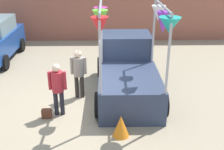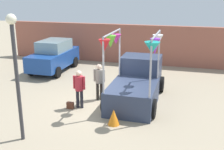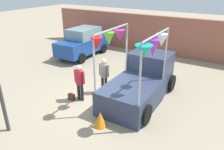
# 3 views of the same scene
# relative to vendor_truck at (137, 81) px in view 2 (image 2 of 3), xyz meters

# --- Properties ---
(ground_plane) EXTENTS (60.00, 60.00, 0.00)m
(ground_plane) POSITION_rel_vendor_truck_xyz_m (-1.36, -1.10, -0.86)
(ground_plane) COLOR gray
(vendor_truck) EXTENTS (2.43, 4.17, 3.16)m
(vendor_truck) POSITION_rel_vendor_truck_xyz_m (0.00, 0.00, 0.00)
(vendor_truck) COLOR #2D3851
(vendor_truck) RESTS_ON ground
(parked_car) EXTENTS (1.88, 4.00, 1.88)m
(parked_car) POSITION_rel_vendor_truck_xyz_m (-5.78, 3.34, 0.08)
(parked_car) COLOR navy
(parked_car) RESTS_ON ground
(person_customer) EXTENTS (0.53, 0.34, 1.62)m
(person_customer) POSITION_rel_vendor_truck_xyz_m (-2.13, -1.58, 0.11)
(person_customer) COLOR black
(person_customer) RESTS_ON ground
(person_vendor) EXTENTS (0.53, 0.34, 1.66)m
(person_vendor) POSITION_rel_vendor_truck_xyz_m (-1.62, -0.48, 0.13)
(person_vendor) COLOR #2D2823
(person_vendor) RESTS_ON ground
(handbag) EXTENTS (0.28, 0.16, 0.28)m
(handbag) POSITION_rel_vendor_truck_xyz_m (-2.48, -1.78, -0.72)
(handbag) COLOR #592D1E
(handbag) RESTS_ON ground
(street_lamp) EXTENTS (0.32, 0.32, 4.09)m
(street_lamp) POSITION_rel_vendor_truck_xyz_m (-2.97, -4.53, 1.79)
(street_lamp) COLOR #333338
(street_lamp) RESTS_ON ground
(brick_boundary_wall) EXTENTS (18.00, 0.36, 2.60)m
(brick_boundary_wall) POSITION_rel_vendor_truck_xyz_m (-1.36, 6.53, 0.44)
(brick_boundary_wall) COLOR #9E5947
(brick_boundary_wall) RESTS_ON ground
(folded_kite_bundle_tangerine) EXTENTS (0.62, 0.62, 0.60)m
(folded_kite_bundle_tangerine) POSITION_rel_vendor_truck_xyz_m (-0.35, -2.71, -0.56)
(folded_kite_bundle_tangerine) COLOR orange
(folded_kite_bundle_tangerine) RESTS_ON ground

